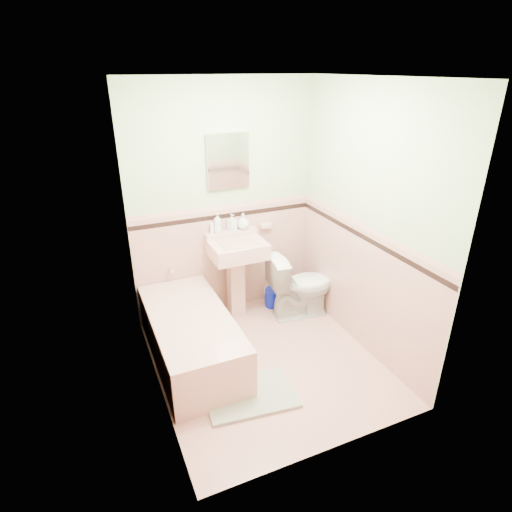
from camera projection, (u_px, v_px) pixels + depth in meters
name	position (u px, v px, depth m)	size (l,w,h in m)	color
floor	(266.00, 361.00, 4.00)	(2.20, 2.20, 0.00)	#D89D8D
ceiling	(270.00, 77.00, 2.97)	(2.20, 2.20, 0.00)	white
wall_back	(224.00, 204.00, 4.40)	(2.50, 2.50, 0.00)	beige
wall_front	(344.00, 302.00, 2.57)	(2.50, 2.50, 0.00)	beige
wall_left	(146.00, 260.00, 3.12)	(2.50, 2.50, 0.00)	beige
wall_right	(367.00, 224.00, 3.85)	(2.50, 2.50, 0.00)	beige
wainscot_back	(226.00, 260.00, 4.66)	(2.00, 2.00, 0.00)	#DBA293
wainscot_front	(335.00, 384.00, 2.84)	(2.00, 2.00, 0.00)	#DBA293
wainscot_left	(157.00, 333.00, 3.39)	(2.20, 2.20, 0.00)	#DBA293
wainscot_right	(358.00, 286.00, 4.11)	(2.20, 2.20, 0.00)	#DBA293
accent_back	(225.00, 216.00, 4.44)	(2.00, 2.00, 0.00)	black
accent_front	(340.00, 319.00, 2.63)	(2.00, 2.00, 0.00)	black
accent_left	(151.00, 275.00, 3.18)	(2.20, 2.20, 0.00)	black
accent_right	(363.00, 237.00, 3.90)	(2.20, 2.20, 0.00)	black
cap_back	(224.00, 207.00, 4.40)	(2.00, 2.00, 0.00)	#D8998F
cap_front	(342.00, 305.00, 2.59)	(2.00, 2.00, 0.00)	#D8998F
cap_left	(149.00, 264.00, 3.14)	(2.20, 2.20, 0.00)	#D8998F
cap_right	(365.00, 227.00, 3.85)	(2.20, 2.20, 0.00)	#D8998F
bathtub	(191.00, 338.00, 3.95)	(0.70, 1.50, 0.45)	#D3A093
tub_faucet	(170.00, 269.00, 4.39)	(0.04, 0.04, 0.12)	silver
sink	(238.00, 280.00, 4.55)	(0.57, 0.48, 0.90)	#D3A093
sink_faucet	(232.00, 233.00, 4.46)	(0.02, 0.02, 0.10)	silver
medicine_cabinet	(228.00, 161.00, 4.21)	(0.44, 0.04, 0.55)	white
soap_dish	(266.00, 226.00, 4.66)	(0.13, 0.07, 0.04)	#D3A093
soap_bottle_left	(217.00, 223.00, 4.39)	(0.08, 0.08, 0.22)	#B2B2B2
soap_bottle_mid	(232.00, 222.00, 4.46)	(0.08, 0.08, 0.18)	#B2B2B2
soap_bottle_right	(243.00, 221.00, 4.51)	(0.13, 0.13, 0.17)	#B2B2B2
tube	(212.00, 228.00, 4.39)	(0.04, 0.04, 0.12)	white
toilet	(301.00, 285.00, 4.62)	(0.41, 0.72, 0.74)	white
bucket	(272.00, 298.00, 4.88)	(0.21, 0.21, 0.21)	#0817BB
bath_mat	(250.00, 395.00, 3.57)	(0.75, 0.50, 0.03)	#969F84
shoe	(228.00, 393.00, 3.53)	(0.13, 0.06, 0.05)	#BF1E59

